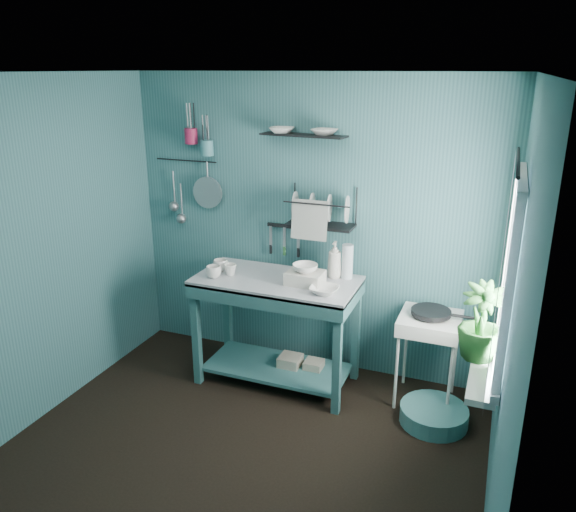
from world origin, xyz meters
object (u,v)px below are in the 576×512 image
(colander, at_px, (208,192))
(storage_tin_small, at_px, (314,371))
(storage_tin_large, at_px, (290,368))
(frying_pan, at_px, (431,312))
(utensil_cup_magenta, at_px, (191,136))
(water_bottle, at_px, (347,262))
(dish_rack, at_px, (321,207))
(soap_bottle, at_px, (335,260))
(floor_basin, at_px, (434,415))
(potted_plant, at_px, (481,322))
(wash_tub, at_px, (305,278))
(utensil_cup_teal, at_px, (207,148))
(mug_right, at_px, (221,265))
(mug_left, at_px, (214,272))
(work_counter, at_px, (277,331))
(mug_mid, at_px, (230,270))
(hotplate_stand, at_px, (427,359))

(colander, height_order, storage_tin_small, colander)
(colander, relative_size, storage_tin_large, 1.27)
(frying_pan, xyz_separation_m, utensil_cup_magenta, (-2.14, 0.22, 1.20))
(water_bottle, height_order, dish_rack, dish_rack)
(soap_bottle, bearing_deg, floor_basin, -20.39)
(potted_plant, distance_m, floor_basin, 1.13)
(wash_tub, height_order, utensil_cup_teal, utensil_cup_teal)
(utensil_cup_magenta, relative_size, storage_tin_large, 0.59)
(soap_bottle, height_order, potted_plant, potted_plant)
(floor_basin, bearing_deg, mug_right, 175.76)
(mug_left, bearing_deg, colander, 121.29)
(work_counter, distance_m, colander, 1.37)
(mug_left, distance_m, floor_basin, 2.02)
(water_bottle, relative_size, utensil_cup_magenta, 2.15)
(mug_left, xyz_separation_m, soap_bottle, (0.90, 0.36, 0.10))
(dish_rack, distance_m, potted_plant, 1.64)
(dish_rack, height_order, floor_basin, dish_rack)
(mug_left, height_order, mug_right, same)
(soap_bottle, xyz_separation_m, storage_tin_large, (-0.32, -0.15, -0.96))
(work_counter, relative_size, dish_rack, 2.37)
(mug_right, relative_size, floor_basin, 0.25)
(mug_mid, distance_m, potted_plant, 2.03)
(utensil_cup_magenta, bearing_deg, mug_left, -49.04)
(dish_rack, relative_size, utensil_cup_magenta, 4.23)
(hotplate_stand, distance_m, storage_tin_large, 1.14)
(wash_tub, distance_m, frying_pan, 0.99)
(water_bottle, distance_m, hotplate_stand, 0.98)
(mug_right, relative_size, wash_tub, 0.44)
(dish_rack, xyz_separation_m, colander, (-1.08, 0.08, 0.02))
(wash_tub, xyz_separation_m, storage_tin_large, (-0.15, 0.07, -0.86))
(storage_tin_large, bearing_deg, colander, 159.31)
(utensil_cup_magenta, bearing_deg, water_bottle, -5.75)
(mug_mid, relative_size, mug_right, 0.81)
(utensil_cup_teal, relative_size, floor_basin, 0.26)
(utensil_cup_magenta, distance_m, storage_tin_small, 2.26)
(soap_bottle, relative_size, water_bottle, 1.07)
(frying_pan, bearing_deg, work_counter, -172.92)
(mug_left, xyz_separation_m, mug_mid, (0.10, 0.10, -0.00))
(dish_rack, height_order, storage_tin_small, dish_rack)
(soap_bottle, bearing_deg, frying_pan, -3.65)
(utensil_cup_teal, xyz_separation_m, potted_plant, (2.37, -0.94, -0.80))
(colander, xyz_separation_m, floor_basin, (2.14, -0.53, -1.42))
(mug_mid, height_order, dish_rack, dish_rack)
(dish_rack, relative_size, storage_tin_small, 2.75)
(utensil_cup_teal, distance_m, storage_tin_small, 2.10)
(utensil_cup_magenta, height_order, floor_basin, utensil_cup_magenta)
(mug_mid, xyz_separation_m, utensil_cup_teal, (-0.41, 0.43, 0.91))
(hotplate_stand, bearing_deg, utensil_cup_magenta, 163.88)
(work_counter, height_order, dish_rack, dish_rack)
(frying_pan, height_order, storage_tin_large, frying_pan)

